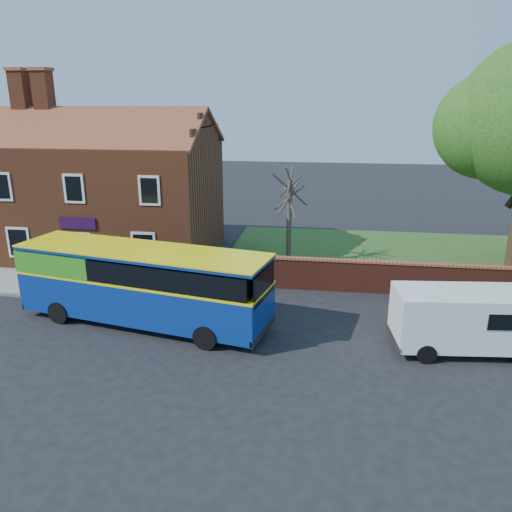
# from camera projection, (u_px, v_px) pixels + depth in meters

# --- Properties ---
(ground) EXTENTS (120.00, 120.00, 0.00)m
(ground) POSITION_uv_depth(u_px,v_px,m) (164.00, 349.00, 18.65)
(ground) COLOR black
(ground) RESTS_ON ground
(pavement) EXTENTS (18.00, 3.50, 0.12)m
(pavement) POSITION_uv_depth(u_px,v_px,m) (67.00, 284.00, 25.03)
(pavement) COLOR gray
(pavement) RESTS_ON ground
(kerb) EXTENTS (18.00, 0.15, 0.14)m
(kerb) POSITION_uv_depth(u_px,v_px,m) (48.00, 297.00, 23.38)
(kerb) COLOR slate
(kerb) RESTS_ON ground
(grass_strip) EXTENTS (26.00, 12.00, 0.04)m
(grass_strip) POSITION_uv_depth(u_px,v_px,m) (450.00, 259.00, 29.10)
(grass_strip) COLOR #426B28
(grass_strip) RESTS_ON ground
(shop_building) EXTENTS (12.30, 8.13, 10.50)m
(shop_building) POSITION_uv_depth(u_px,v_px,m) (109.00, 197.00, 29.46)
(shop_building) COLOR brown
(shop_building) RESTS_ON ground
(boundary_wall) EXTENTS (22.00, 0.38, 1.60)m
(boundary_wall) POSITION_uv_depth(u_px,v_px,m) (480.00, 282.00, 23.20)
(boundary_wall) COLOR maroon
(boundary_wall) RESTS_ON ground
(bus) EXTENTS (10.84, 4.71, 3.20)m
(bus) POSITION_uv_depth(u_px,v_px,m) (136.00, 281.00, 20.41)
(bus) COLOR navy
(bus) RESTS_ON ground
(van_near) EXTENTS (5.50, 2.66, 2.33)m
(van_near) POSITION_uv_depth(u_px,v_px,m) (469.00, 318.00, 18.14)
(van_near) COLOR white
(van_near) RESTS_ON ground
(bare_tree) EXTENTS (1.97, 2.35, 5.26)m
(bare_tree) POSITION_uv_depth(u_px,v_px,m) (289.00, 219.00, 27.28)
(bare_tree) COLOR #4C4238
(bare_tree) RESTS_ON ground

